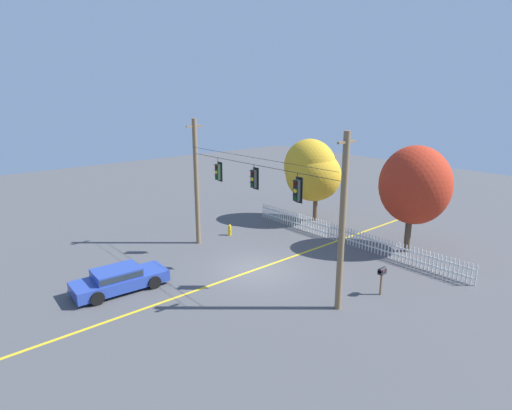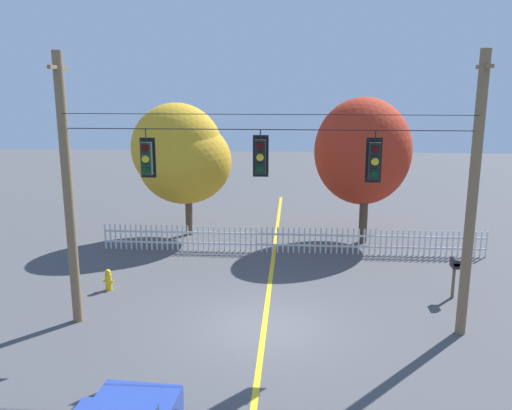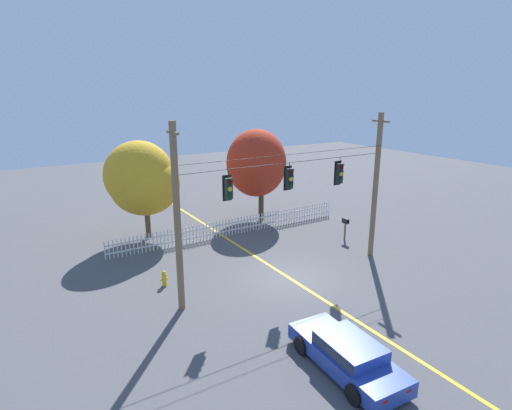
% 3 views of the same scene
% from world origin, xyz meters
% --- Properties ---
extents(ground, '(80.00, 80.00, 0.00)m').
position_xyz_m(ground, '(0.00, 0.00, 0.00)').
color(ground, '#4C4C4F').
extents(lane_centerline_stripe, '(0.16, 36.00, 0.01)m').
position_xyz_m(lane_centerline_stripe, '(0.00, 0.00, 0.00)').
color(lane_centerline_stripe, gold).
rests_on(lane_centerline_stripe, ground).
extents(signal_support_span, '(11.48, 1.10, 7.83)m').
position_xyz_m(signal_support_span, '(0.00, -0.00, 3.99)').
color(signal_support_span, brown).
rests_on(signal_support_span, ground).
extents(traffic_signal_westbound_side, '(0.43, 0.38, 1.37)m').
position_xyz_m(traffic_signal_westbound_side, '(-3.27, 0.01, 4.94)').
color(traffic_signal_westbound_side, black).
extents(traffic_signal_eastbound_side, '(0.43, 0.38, 1.31)m').
position_xyz_m(traffic_signal_eastbound_side, '(-0.12, 0.01, 5.01)').
color(traffic_signal_eastbound_side, black).
extents(traffic_signal_southbound_primary, '(0.43, 0.38, 1.43)m').
position_xyz_m(traffic_signal_southbound_primary, '(2.94, 0.01, 4.93)').
color(traffic_signal_southbound_primary, black).
extents(white_picket_fence, '(15.90, 0.06, 1.09)m').
position_xyz_m(white_picket_fence, '(0.71, 6.98, 0.55)').
color(white_picket_fence, silver).
rests_on(white_picket_fence, ground).
extents(autumn_maple_near_fence, '(4.49, 3.85, 6.10)m').
position_xyz_m(autumn_maple_near_fence, '(-4.29, 9.12, 3.76)').
color(autumn_maple_near_fence, brown).
rests_on(autumn_maple_near_fence, ground).
extents(autumn_maple_mid, '(4.23, 3.99, 6.36)m').
position_xyz_m(autumn_maple_mid, '(3.80, 9.20, 4.04)').
color(autumn_maple_mid, '#473828').
rests_on(autumn_maple_mid, ground).
extents(parked_car, '(2.08, 4.54, 1.15)m').
position_xyz_m(parked_car, '(-2.45, -6.60, 0.60)').
color(parked_car, '#28429E').
rests_on(parked_car, ground).
extents(fire_hydrant, '(0.38, 0.22, 0.75)m').
position_xyz_m(fire_hydrant, '(-5.50, 2.43, 0.37)').
color(fire_hydrant, gold).
rests_on(fire_hydrant, ground).
extents(roadside_mailbox, '(0.25, 0.44, 1.38)m').
position_xyz_m(roadside_mailbox, '(6.09, 2.59, 1.12)').
color(roadside_mailbox, brown).
rests_on(roadside_mailbox, ground).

